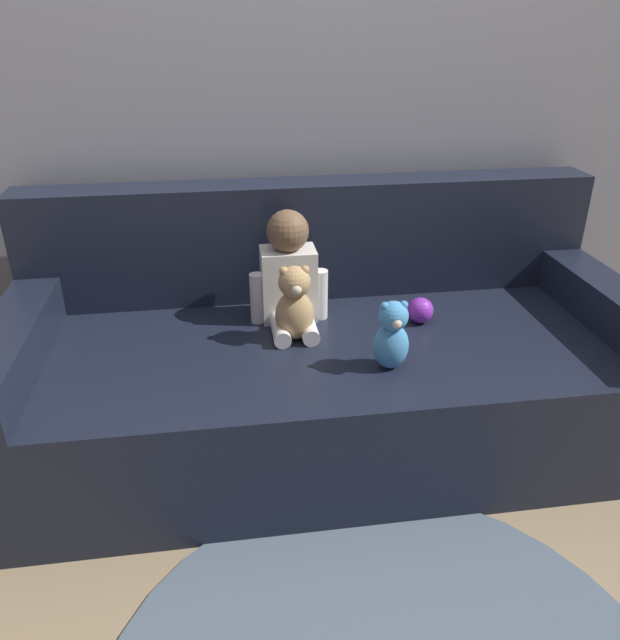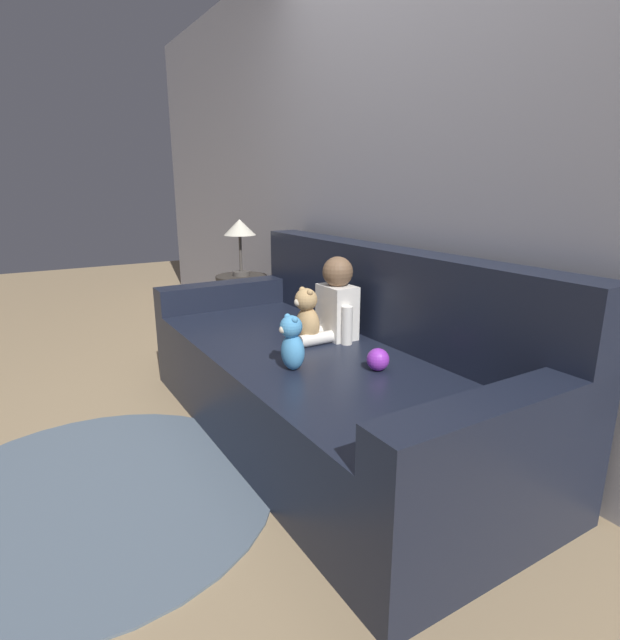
# 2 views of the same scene
# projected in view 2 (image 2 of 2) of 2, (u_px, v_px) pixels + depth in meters

# --- Properties ---
(ground_plane) EXTENTS (12.00, 12.00, 0.00)m
(ground_plane) POSITION_uv_depth(u_px,v_px,m) (320.00, 433.00, 2.44)
(ground_plane) COLOR #9E8460
(wall_back) EXTENTS (8.00, 0.05, 2.60)m
(wall_back) POSITION_uv_depth(u_px,v_px,m) (422.00, 158.00, 2.38)
(wall_back) COLOR #93939E
(wall_back) RESTS_ON ground_plane
(couch) EXTENTS (2.19, 0.97, 0.88)m
(couch) POSITION_uv_depth(u_px,v_px,m) (331.00, 374.00, 2.39)
(couch) COLOR black
(couch) RESTS_ON ground_plane
(person_baby) EXTENTS (0.28, 0.32, 0.41)m
(person_baby) POSITION_uv_depth(u_px,v_px,m) (334.00, 304.00, 2.45)
(person_baby) COLOR white
(person_baby) RESTS_ON couch
(teddy_bear_brown) EXTENTS (0.13, 0.12, 0.27)m
(teddy_bear_brown) POSITION_uv_depth(u_px,v_px,m) (307.00, 316.00, 2.38)
(teddy_bear_brown) COLOR tan
(teddy_bear_brown) RESTS_ON couch
(plush_toy_side) EXTENTS (0.11, 0.11, 0.23)m
(plush_toy_side) POSITION_uv_depth(u_px,v_px,m) (292.00, 343.00, 2.04)
(plush_toy_side) COLOR #4C9EDB
(plush_toy_side) RESTS_ON couch
(toy_ball) EXTENTS (0.09, 0.09, 0.09)m
(toy_ball) POSITION_uv_depth(u_px,v_px,m) (378.00, 359.00, 2.05)
(toy_ball) COLOR purple
(toy_ball) RESTS_ON couch
(floor_rug) EXTENTS (1.41, 1.41, 0.01)m
(floor_rug) POSITION_uv_depth(u_px,v_px,m) (94.00, 496.00, 1.94)
(floor_rug) COLOR slate
(floor_rug) RESTS_ON ground_plane
(side_table) EXTENTS (0.36, 0.36, 0.95)m
(side_table) POSITION_uv_depth(u_px,v_px,m) (241.00, 254.00, 3.46)
(side_table) COLOR #332D28
(side_table) RESTS_ON ground_plane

